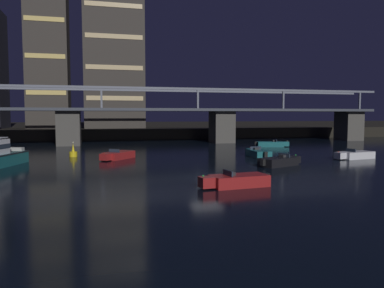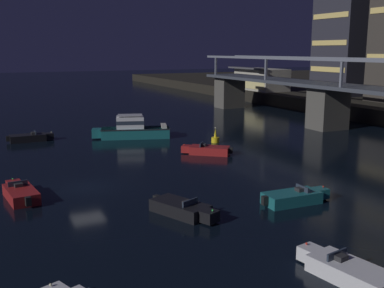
{
  "view_description": "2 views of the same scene",
  "coord_description": "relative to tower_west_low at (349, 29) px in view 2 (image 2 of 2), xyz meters",
  "views": [
    {
      "loc": [
        -8.33,
        -28.7,
        4.86
      ],
      "look_at": [
        0.9,
        8.44,
        1.93
      ],
      "focal_mm": 35.29,
      "sensor_mm": 36.0,
      "label": 1
    },
    {
      "loc": [
        33.82,
        -7.16,
        10.29
      ],
      "look_at": [
        0.06,
        8.9,
        2.64
      ],
      "focal_mm": 42.89,
      "sensor_mm": 36.0,
      "label": 2
    }
  ],
  "objects": [
    {
      "name": "speedboat_mid_left",
      "position": [
        41.35,
        -43.72,
        -13.72
      ],
      "size": [
        1.95,
        5.21,
        1.16
      ],
      "color": "#196066",
      "rests_on": "ground"
    },
    {
      "name": "tower_west_low",
      "position": [
        0.0,
        0.0,
        0.0
      ],
      "size": [
        9.65,
        9.3,
        24.17
      ],
      "color": "#282833",
      "rests_on": "far_riverbank"
    },
    {
      "name": "speedboat_mid_center",
      "position": [
        51.06,
        -48.24,
        -13.72
      ],
      "size": [
        5.23,
        2.45,
        1.16
      ],
      "color": "silver",
      "rests_on": "ground"
    },
    {
      "name": "channel_buoy",
      "position": [
        20.38,
        -38.58,
        -13.66
      ],
      "size": [
        0.9,
        0.9,
        1.76
      ],
      "color": "yellow",
      "rests_on": "ground"
    },
    {
      "name": "ground_plane",
      "position": [
        31.62,
        -55.8,
        -14.13
      ],
      "size": [
        400.0,
        400.0,
        0.0
      ],
      "primitive_type": "plane",
      "color": "black"
    },
    {
      "name": "speedboat_far_right",
      "position": [
        25.31,
        -42.14,
        -13.72
      ],
      "size": [
        4.07,
        4.64,
        1.16
      ],
      "color": "maroon",
      "rests_on": "ground"
    },
    {
      "name": "waterfront_pavilion",
      "position": [
        -14.94,
        -8.86,
        -9.7
      ],
      "size": [
        12.4,
        7.4,
        4.7
      ],
      "color": "#B2AD9E",
      "rests_on": "far_riverbank"
    },
    {
      "name": "speedboat_far_left",
      "position": [
        32.33,
        -60.61,
        -13.72
      ],
      "size": [
        5.23,
        2.24,
        1.16
      ],
      "color": "maroon",
      "rests_on": "ground"
    },
    {
      "name": "cabin_cruiser_near_left",
      "position": [
        13.62,
        -46.17,
        -13.08
      ],
      "size": [
        5.01,
        9.33,
        2.79
      ],
      "color": "#196066",
      "rests_on": "ground"
    },
    {
      "name": "speedboat_near_center",
      "position": [
        10.54,
        -57.58,
        -13.72
      ],
      "size": [
        1.84,
        5.2,
        1.16
      ],
      "color": "black",
      "rests_on": "ground"
    },
    {
      "name": "speedboat_near_right",
      "position": [
        40.17,
        -51.59,
        -13.72
      ],
      "size": [
        5.04,
        3.19,
        1.16
      ],
      "color": "black",
      "rests_on": "ground"
    }
  ]
}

